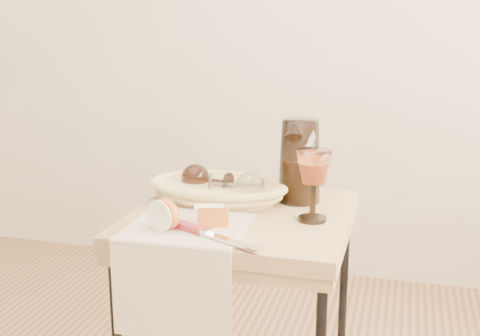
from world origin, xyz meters
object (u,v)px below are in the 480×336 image
(wine_goblet, at_px, (313,185))
(apple_half, at_px, (166,214))
(goblet_lying_a, at_px, (209,180))
(table_knife, at_px, (210,233))
(side_table, at_px, (242,334))
(tea_towel, at_px, (188,227))
(bread_basket, at_px, (218,191))
(goblet_lying_b, at_px, (234,185))
(pitcher, at_px, (300,161))

(wine_goblet, distance_m, apple_half, 0.36)
(goblet_lying_a, height_order, table_knife, goblet_lying_a)
(side_table, height_order, table_knife, table_knife)
(tea_towel, relative_size, goblet_lying_a, 2.17)
(tea_towel, bearing_deg, table_knife, -39.89)
(bread_basket, distance_m, apple_half, 0.27)
(wine_goblet, bearing_deg, apple_half, -152.01)
(apple_half, distance_m, table_knife, 0.12)
(goblet_lying_b, bearing_deg, table_knife, -89.70)
(pitcher, xyz_separation_m, apple_half, (-0.25, -0.32, -0.07))
(tea_towel, height_order, goblet_lying_a, goblet_lying_a)
(side_table, distance_m, pitcher, 0.49)
(bread_basket, bearing_deg, apple_half, -97.54)
(pitcher, relative_size, table_knife, 1.03)
(apple_half, relative_size, table_knife, 0.31)
(apple_half, height_order, table_knife, apple_half)
(side_table, xyz_separation_m, bread_basket, (-0.09, 0.08, 0.37))
(tea_towel, relative_size, bread_basket, 0.82)
(tea_towel, bearing_deg, goblet_lying_b, 73.64)
(goblet_lying_a, distance_m, table_knife, 0.32)
(tea_towel, height_order, pitcher, pitcher)
(side_table, relative_size, tea_towel, 2.51)
(wine_goblet, relative_size, table_knife, 0.70)
(wine_goblet, bearing_deg, goblet_lying_a, 159.46)
(side_table, relative_size, pitcher, 2.66)
(bread_basket, relative_size, apple_half, 4.22)
(goblet_lying_b, bearing_deg, apple_half, -115.00)
(side_table, xyz_separation_m, table_knife, (-0.02, -0.21, 0.36))
(tea_towel, relative_size, wine_goblet, 1.55)
(goblet_lying_a, bearing_deg, apple_half, 100.51)
(apple_half, bearing_deg, tea_towel, 61.80)
(side_table, bearing_deg, goblet_lying_b, 124.15)
(bread_basket, xyz_separation_m, goblet_lying_b, (0.05, -0.02, 0.03))
(apple_half, bearing_deg, table_knife, 10.28)
(goblet_lying_a, distance_m, goblet_lying_b, 0.09)
(pitcher, bearing_deg, goblet_lying_a, 178.91)
(tea_towel, xyz_separation_m, pitcher, (0.21, 0.29, 0.11))
(tea_towel, height_order, goblet_lying_b, goblet_lying_b)
(bread_basket, height_order, table_knife, bread_basket)
(apple_half, bearing_deg, side_table, 76.55)
(goblet_lying_a, xyz_separation_m, wine_goblet, (0.30, -0.11, 0.04))
(side_table, relative_size, goblet_lying_a, 5.44)
(tea_towel, xyz_separation_m, table_knife, (0.07, -0.06, 0.01))
(bread_basket, xyz_separation_m, goblet_lying_a, (-0.03, 0.02, 0.03))
(goblet_lying_b, xyz_separation_m, pitcher, (0.16, 0.08, 0.06))
(side_table, height_order, wine_goblet, wine_goblet)
(goblet_lying_b, relative_size, wine_goblet, 0.72)
(tea_towel, distance_m, apple_half, 0.07)
(wine_goblet, bearing_deg, pitcher, 111.65)
(goblet_lying_b, bearing_deg, goblet_lying_a, 152.04)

